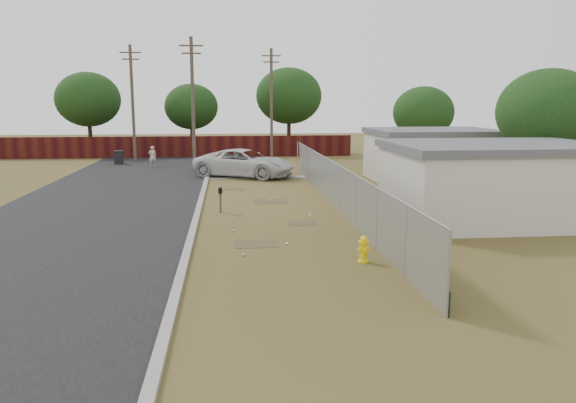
{
  "coord_description": "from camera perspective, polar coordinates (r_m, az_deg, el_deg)",
  "views": [
    {
      "loc": [
        -1.64,
        -23.34,
        4.74
      ],
      "look_at": [
        0.5,
        -3.16,
        1.1
      ],
      "focal_mm": 35.0,
      "sensor_mm": 36.0,
      "label": 1
    }
  ],
  "objects": [
    {
      "name": "chainlink_fence",
      "position": [
        25.13,
        4.93,
        1.11
      ],
      "size": [
        0.1,
        27.06,
        2.02
      ],
      "color": "#92959A",
      "rests_on": "ground"
    },
    {
      "name": "street",
      "position": [
        32.15,
        -15.16,
        1.37
      ],
      "size": [
        15.1,
        60.0,
        0.12
      ],
      "color": "black",
      "rests_on": "ground"
    },
    {
      "name": "horizon_trees",
      "position": [
        46.96,
        -3.08,
        10.03
      ],
      "size": [
        33.32,
        31.94,
        7.78
      ],
      "color": "#332117",
      "rests_on": "ground"
    },
    {
      "name": "pedestrian",
      "position": [
        42.08,
        -13.6,
        4.47
      ],
      "size": [
        0.63,
        0.5,
        1.52
      ],
      "primitive_type": "imported",
      "rotation": [
        0.0,
        0.0,
        3.41
      ],
      "color": "#C6B391",
      "rests_on": "ground"
    },
    {
      "name": "trash_bin",
      "position": [
        44.62,
        -16.83,
        4.33
      ],
      "size": [
        0.71,
        0.74,
        1.03
      ],
      "color": "black",
      "rests_on": "ground"
    },
    {
      "name": "scattered_litter",
      "position": [
        21.51,
        -1.81,
        -2.46
      ],
      "size": [
        3.38,
        9.94,
        0.07
      ],
      "color": "silver",
      "rests_on": "ground"
    },
    {
      "name": "utility_poles",
      "position": [
        44.05,
        -8.83,
        10.0
      ],
      "size": [
        12.6,
        8.24,
        9.0
      ],
      "color": "brown",
      "rests_on": "ground"
    },
    {
      "name": "mailbox",
      "position": [
        24.21,
        -6.89,
        0.91
      ],
      "size": [
        0.17,
        0.48,
        1.1
      ],
      "color": "brown",
      "rests_on": "ground"
    },
    {
      "name": "privacy_fence",
      "position": [
        48.68,
        -11.23,
        5.46
      ],
      "size": [
        30.0,
        0.12,
        1.8
      ],
      "primitive_type": "cube",
      "color": "#40130D",
      "rests_on": "ground"
    },
    {
      "name": "pickup_truck",
      "position": [
        35.57,
        -4.42,
        3.91
      ],
      "size": [
        6.95,
        5.42,
        1.76
      ],
      "primitive_type": "imported",
      "rotation": [
        0.0,
        0.0,
        1.11
      ],
      "color": "silver",
      "rests_on": "ground"
    },
    {
      "name": "houses",
      "position": [
        28.97,
        17.05,
        3.43
      ],
      "size": [
        9.3,
        17.24,
        3.1
      ],
      "color": "beige",
      "rests_on": "ground"
    },
    {
      "name": "fire_hydrant",
      "position": [
        16.89,
        7.69,
        -4.84
      ],
      "size": [
        0.43,
        0.43,
        0.84
      ],
      "color": "yellow",
      "rests_on": "ground"
    },
    {
      "name": "ground",
      "position": [
        23.87,
        -2.0,
        -1.29
      ],
      "size": [
        120.0,
        120.0,
        0.0
      ],
      "primitive_type": "plane",
      "color": "brown",
      "rests_on": "ground"
    }
  ]
}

